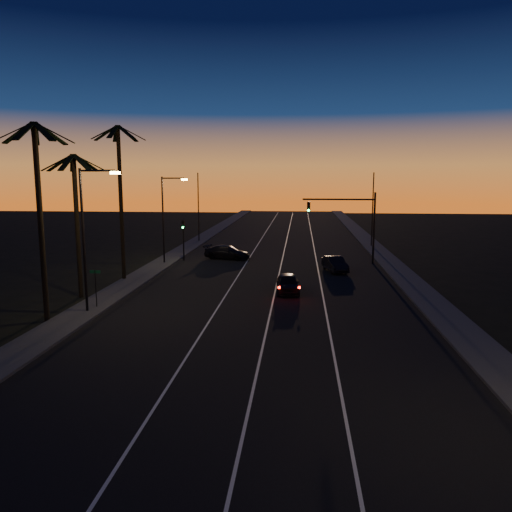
# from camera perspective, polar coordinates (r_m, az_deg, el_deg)

# --- Properties ---
(road) EXTENTS (20.00, 170.00, 0.01)m
(road) POSITION_cam_1_polar(r_m,az_deg,el_deg) (40.37, 1.71, -3.08)
(road) COLOR black
(road) RESTS_ON ground
(sidewalk_left) EXTENTS (2.40, 170.00, 0.16)m
(sidewalk_left) POSITION_cam_1_polar(r_m,az_deg,el_deg) (42.49, -13.56, -2.62)
(sidewalk_left) COLOR #3A3A37
(sidewalk_left) RESTS_ON ground
(sidewalk_right) EXTENTS (2.40, 170.00, 0.16)m
(sidewalk_right) POSITION_cam_1_polar(r_m,az_deg,el_deg) (41.26, 17.46, -3.13)
(sidewalk_right) COLOR #3A3A37
(sidewalk_right) RESTS_ON ground
(lane_stripe_left) EXTENTS (0.12, 160.00, 0.01)m
(lane_stripe_left) POSITION_cam_1_polar(r_m,az_deg,el_deg) (40.65, -2.52, -2.98)
(lane_stripe_left) COLOR silver
(lane_stripe_left) RESTS_ON road
(lane_stripe_mid) EXTENTS (0.12, 160.00, 0.01)m
(lane_stripe_mid) POSITION_cam_1_polar(r_m,az_deg,el_deg) (40.34, 2.42, -3.08)
(lane_stripe_mid) COLOR silver
(lane_stripe_mid) RESTS_ON road
(lane_stripe_right) EXTENTS (0.12, 160.00, 0.01)m
(lane_stripe_right) POSITION_cam_1_polar(r_m,az_deg,el_deg) (40.34, 7.40, -3.15)
(lane_stripe_right) COLOR silver
(lane_stripe_right) RESTS_ON road
(palm_near) EXTENTS (4.25, 4.16, 11.53)m
(palm_near) POSITION_cam_1_polar(r_m,az_deg,el_deg) (31.22, -23.54, 5.71)
(palm_near) COLOR black
(palm_near) RESTS_ON ground
(palm_mid) EXTENTS (4.25, 4.16, 10.03)m
(palm_mid) POSITION_cam_1_polar(r_m,az_deg,el_deg) (36.89, -19.85, 5.04)
(palm_mid) COLOR black
(palm_mid) RESTS_ON ground
(palm_far) EXTENTS (4.25, 4.16, 12.53)m
(palm_far) POSITION_cam_1_polar(r_m,az_deg,el_deg) (42.00, -15.25, 7.54)
(palm_far) COLOR black
(palm_far) RESTS_ON ground
(streetlight_left_near) EXTENTS (2.55, 0.26, 9.00)m
(streetlight_left_near) POSITION_cam_1_polar(r_m,az_deg,el_deg) (32.30, -18.69, 2.95)
(streetlight_left_near) COLOR black
(streetlight_left_near) RESTS_ON ground
(streetlight_left_far) EXTENTS (2.55, 0.26, 8.50)m
(streetlight_left_far) POSITION_cam_1_polar(r_m,az_deg,el_deg) (49.27, -10.25, 4.92)
(streetlight_left_far) COLOR black
(streetlight_left_far) RESTS_ON ground
(street_sign) EXTENTS (0.70, 0.06, 2.60)m
(street_sign) POSITION_cam_1_polar(r_m,az_deg,el_deg) (33.80, -17.86, -3.05)
(street_sign) COLOR black
(street_sign) RESTS_ON ground
(signal_mast) EXTENTS (7.10, 0.41, 7.00)m
(signal_mast) POSITION_cam_1_polar(r_m,az_deg,el_deg) (49.77, 10.68, 4.62)
(signal_mast) COLOR black
(signal_mast) RESTS_ON ground
(signal_post) EXTENTS (0.28, 0.37, 4.20)m
(signal_post) POSITION_cam_1_polar(r_m,az_deg,el_deg) (51.09, -8.31, 2.66)
(signal_post) COLOR black
(signal_post) RESTS_ON ground
(far_pole_left) EXTENTS (0.14, 0.14, 9.00)m
(far_pole_left) POSITION_cam_1_polar(r_m,az_deg,el_deg) (65.88, -6.60, 5.52)
(far_pole_left) COLOR black
(far_pole_left) RESTS_ON ground
(far_pole_right) EXTENTS (0.14, 0.14, 9.00)m
(far_pole_right) POSITION_cam_1_polar(r_m,az_deg,el_deg) (62.15, 13.18, 5.13)
(far_pole_right) COLOR black
(far_pole_right) RESTS_ON ground
(lead_car) EXTENTS (1.91, 4.66, 1.39)m
(lead_car) POSITION_cam_1_polar(r_m,az_deg,el_deg) (36.96, 3.65, -3.12)
(lead_car) COLOR black
(lead_car) RESTS_ON road
(right_car) EXTENTS (2.34, 4.30, 1.34)m
(right_car) POSITION_cam_1_polar(r_m,az_deg,el_deg) (45.64, 9.02, -0.91)
(right_car) COLOR black
(right_car) RESTS_ON road
(cross_car) EXTENTS (5.17, 3.14, 1.40)m
(cross_car) POSITION_cam_1_polar(r_m,az_deg,el_deg) (51.97, -3.31, 0.43)
(cross_car) COLOR black
(cross_car) RESTS_ON road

